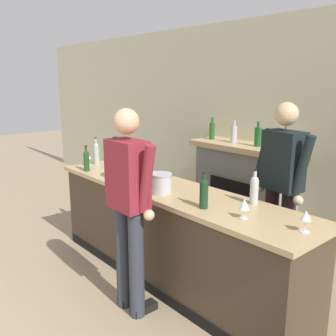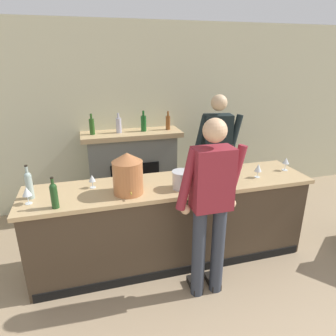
{
  "view_description": "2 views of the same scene",
  "coord_description": "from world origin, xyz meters",
  "views": [
    {
      "loc": [
        2.55,
        0.6,
        2.0
      ],
      "look_at": [
        -0.29,
        3.05,
        1.12
      ],
      "focal_mm": 40.0,
      "sensor_mm": 36.0,
      "label": 1
    },
    {
      "loc": [
        -0.95,
        0.04,
        2.26
      ],
      "look_at": [
        -0.07,
        3.15,
        1.05
      ],
      "focal_mm": 32.0,
      "sensor_mm": 36.0,
      "label": 2
    }
  ],
  "objects": [
    {
      "name": "wall_back_panel",
      "position": [
        0.0,
        4.59,
        1.38
      ],
      "size": [
        12.0,
        0.07,
        2.75
      ],
      "color": "beige",
      "rests_on": "ground_plane"
    },
    {
      "name": "bar_counter",
      "position": [
        -0.1,
        2.9,
        0.49
      ],
      "size": [
        3.12,
        0.71,
        0.97
      ],
      "color": "#433425",
      "rests_on": "ground_plane"
    },
    {
      "name": "fireplace_stone",
      "position": [
        -0.3,
        4.33,
        0.62
      ],
      "size": [
        1.45,
        0.52,
        1.52
      ],
      "color": "gray",
      "rests_on": "ground_plane"
    },
    {
      "name": "potted_plant_corner",
      "position": [
        -2.88,
        3.94,
        0.33
      ],
      "size": [
        0.49,
        0.51,
        0.76
      ],
      "color": "olive",
      "rests_on": "ground_plane"
    },
    {
      "name": "person_customer",
      "position": [
        0.09,
        2.29,
        0.99
      ],
      "size": [
        0.66,
        0.3,
        1.79
      ],
      "color": "#30353F",
      "rests_on": "ground_plane"
    },
    {
      "name": "person_bartender",
      "position": [
        0.72,
        3.55,
        1.01
      ],
      "size": [
        0.65,
        0.35,
        1.81
      ],
      "color": "black",
      "rests_on": "ground_plane"
    },
    {
      "name": "copper_dispenser",
      "position": [
        -0.58,
        2.78,
        1.18
      ],
      "size": [
        0.31,
        0.34,
        0.42
      ],
      "color": "#B36C3E",
      "rests_on": "bar_counter"
    },
    {
      "name": "ice_bucket_steel",
      "position": [
        -0.03,
        2.74,
        1.06
      ],
      "size": [
        0.21,
        0.21,
        0.19
      ],
      "color": "silver",
      "rests_on": "bar_counter"
    },
    {
      "name": "wine_bottle_port_short",
      "position": [
        0.52,
        2.74,
        1.1
      ],
      "size": [
        0.07,
        0.07,
        0.31
      ],
      "color": "#18361E",
      "rests_on": "bar_counter"
    },
    {
      "name": "wine_bottle_chardonnay_pale",
      "position": [
        -1.27,
        2.65,
        1.1
      ],
      "size": [
        0.07,
        0.07,
        0.3
      ],
      "color": "#1F451E",
      "rests_on": "bar_counter"
    },
    {
      "name": "wine_bottle_cabernet_heavy",
      "position": [
        0.73,
        3.14,
        1.1
      ],
      "size": [
        0.07,
        0.07,
        0.3
      ],
      "color": "#B3BCC3",
      "rests_on": "bar_counter"
    },
    {
      "name": "wine_bottle_merlot_tall",
      "position": [
        -1.51,
        2.92,
        1.12
      ],
      "size": [
        0.07,
        0.07,
        0.34
      ],
      "color": "#9EB5AE",
      "rests_on": "bar_counter"
    },
    {
      "name": "wine_glass_back_row",
      "position": [
        0.89,
        2.8,
        1.08
      ],
      "size": [
        0.08,
        0.08,
        0.16
      ],
      "color": "silver",
      "rests_on": "bar_counter"
    },
    {
      "name": "wine_glass_near_bucket",
      "position": [
        -0.93,
        3.01,
        1.07
      ],
      "size": [
        0.07,
        0.07,
        0.14
      ],
      "color": "silver",
      "rests_on": "bar_counter"
    },
    {
      "name": "wine_glass_front_right",
      "position": [
        1.33,
        2.91,
        1.08
      ],
      "size": [
        0.08,
        0.08,
        0.16
      ],
      "color": "silver",
      "rests_on": "bar_counter"
    },
    {
      "name": "wine_glass_front_left",
      "position": [
        -1.52,
        2.8,
        1.09
      ],
      "size": [
        0.08,
        0.08,
        0.17
      ],
      "color": "silver",
      "rests_on": "bar_counter"
    }
  ]
}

